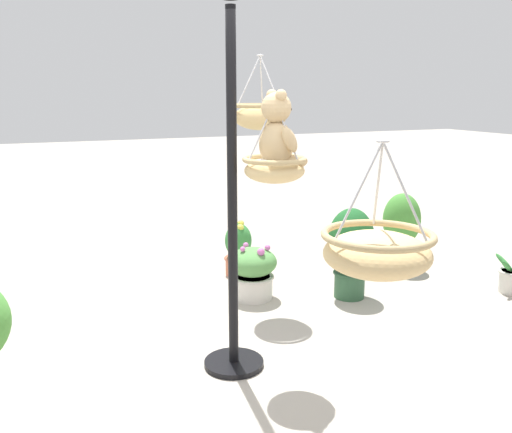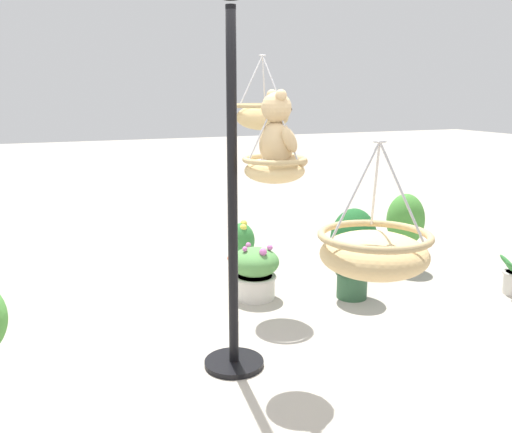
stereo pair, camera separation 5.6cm
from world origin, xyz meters
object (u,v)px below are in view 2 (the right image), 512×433
object	(u,v)px
potted_plant_fern_front	(353,248)
potted_plant_trailing_ivy	(405,227)
teddy_bear	(278,135)
potted_plant_flowering_red	(241,249)
display_pole_central	(233,260)
hanging_basket_right_low	(374,252)
potted_plant_bushy_green	(255,271)
hanging_basket_with_teddy	(275,168)
hanging_basket_left_high	(262,115)

from	to	relation	value
potted_plant_fern_front	potted_plant_trailing_ivy	xyz separation A→B (m)	(-0.54, 1.02, -0.01)
teddy_bear	potted_plant_flowering_red	world-z (taller)	teddy_bear
display_pole_central	potted_plant_flowering_red	world-z (taller)	display_pole_central
teddy_bear	potted_plant_flowering_red	bearing A→B (deg)	165.84
teddy_bear	hanging_basket_right_low	world-z (taller)	teddy_bear
display_pole_central	potted_plant_trailing_ivy	distance (m)	2.95
display_pole_central	potted_plant_bushy_green	distance (m)	1.48
hanging_basket_right_low	potted_plant_bushy_green	world-z (taller)	hanging_basket_right_low
display_pole_central	hanging_basket_right_low	world-z (taller)	display_pole_central
hanging_basket_right_low	potted_plant_fern_front	bearing A→B (deg)	149.27
potted_plant_bushy_green	potted_plant_trailing_ivy	xyz separation A→B (m)	(-0.19, 1.91, 0.22)
hanging_basket_with_teddy	hanging_basket_right_low	size ratio (longest dim) A/B	0.83
hanging_basket_with_teddy	teddy_bear	bearing A→B (deg)	90.00
display_pole_central	teddy_bear	world-z (taller)	display_pole_central
teddy_bear	hanging_basket_right_low	xyz separation A→B (m)	(1.22, -0.05, -0.47)
hanging_basket_with_teddy	teddy_bear	distance (m)	0.22
display_pole_central	potted_plant_fern_front	distance (m)	1.80
potted_plant_fern_front	potted_plant_flowering_red	world-z (taller)	potted_plant_fern_front
hanging_basket_with_teddy	potted_plant_fern_front	distance (m)	1.91
teddy_bear	hanging_basket_right_low	bearing A→B (deg)	-2.22
hanging_basket_left_high	hanging_basket_right_low	size ratio (longest dim) A/B	0.99
hanging_basket_left_high	potted_plant_bushy_green	bearing A→B (deg)	-171.77
teddy_bear	potted_plant_bushy_green	distance (m)	2.01
teddy_bear	potted_plant_flowering_red	distance (m)	2.56
hanging_basket_right_low	potted_plant_fern_front	size ratio (longest dim) A/B	0.74
teddy_bear	potted_plant_trailing_ivy	distance (m)	3.03
potted_plant_fern_front	potted_plant_flowering_red	distance (m)	1.32
display_pole_central	potted_plant_trailing_ivy	bearing A→B (deg)	118.52
potted_plant_flowering_red	display_pole_central	bearing A→B (deg)	-22.53
hanging_basket_right_low	potted_plant_trailing_ivy	size ratio (longest dim) A/B	0.75
potted_plant_bushy_green	potted_plant_trailing_ivy	distance (m)	1.93
teddy_bear	hanging_basket_left_high	xyz separation A→B (m)	(-1.23, 0.41, 0.07)
display_pole_central	potted_plant_trailing_ivy	xyz separation A→B (m)	(-1.40, 2.57, -0.33)
potted_plant_fern_front	potted_plant_trailing_ivy	world-z (taller)	potted_plant_fern_front
hanging_basket_with_teddy	potted_plant_bushy_green	size ratio (longest dim) A/B	1.01
teddy_bear	hanging_basket_right_low	distance (m)	1.31
hanging_basket_with_teddy	hanging_basket_right_low	world-z (taller)	hanging_basket_with_teddy
potted_plant_flowering_red	potted_plant_bushy_green	bearing A→B (deg)	-10.59
hanging_basket_with_teddy	teddy_bear	world-z (taller)	teddy_bear
display_pole_central	potted_plant_flowering_red	xyz separation A→B (m)	(-1.92, 0.80, -0.53)
potted_plant_flowering_red	hanging_basket_right_low	bearing A→B (deg)	-9.81
potted_plant_trailing_ivy	potted_plant_fern_front	bearing A→B (deg)	-61.99
display_pole_central	hanging_basket_with_teddy	world-z (taller)	display_pole_central
teddy_bear	hanging_basket_left_high	world-z (taller)	hanging_basket_left_high
display_pole_central	hanging_basket_right_low	distance (m)	1.45
display_pole_central	hanging_basket_left_high	size ratio (longest dim) A/B	3.96
hanging_basket_left_high	potted_plant_fern_front	xyz separation A→B (m)	(0.22, 0.87, -1.27)
display_pole_central	hanging_basket_right_low	xyz separation A→B (m)	(1.37, 0.23, 0.41)
hanging_basket_left_high	potted_plant_trailing_ivy	distance (m)	2.31
potted_plant_fern_front	potted_plant_trailing_ivy	bearing A→B (deg)	118.01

